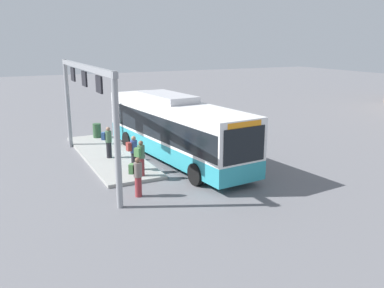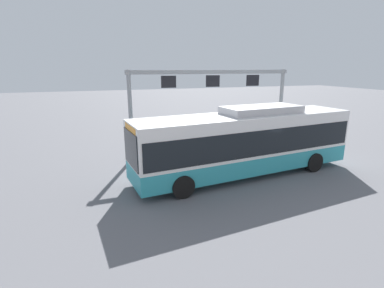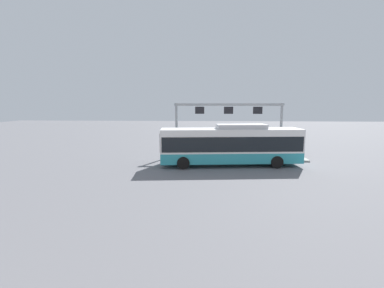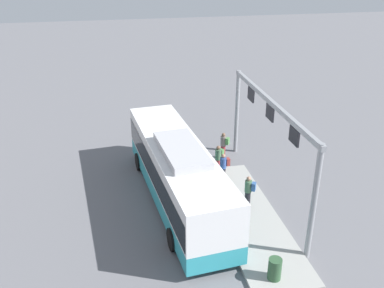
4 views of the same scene
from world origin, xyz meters
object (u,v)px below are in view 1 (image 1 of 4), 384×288
(person_boarding, at_px, (137,176))
(person_waiting_far, at_px, (108,141))
(bus_main, at_px, (175,127))
(person_waiting_mid, at_px, (133,152))
(person_waiting_near, at_px, (141,157))
(trash_bin, at_px, (97,131))

(person_boarding, bearing_deg, person_waiting_far, 121.14)
(person_boarding, bearing_deg, bus_main, 84.25)
(person_boarding, xyz_separation_m, person_waiting_mid, (-3.04, 0.84, 0.16))
(person_waiting_near, bearing_deg, person_boarding, -146.54)
(person_waiting_far, bearing_deg, bus_main, 6.42)
(person_boarding, relative_size, person_waiting_far, 1.00)
(person_waiting_mid, bearing_deg, person_waiting_far, 94.92)
(person_waiting_far, xyz_separation_m, trash_bin, (-4.94, 0.57, -0.44))
(person_waiting_near, bearing_deg, person_waiting_far, 65.12)
(person_waiting_near, distance_m, trash_bin, 8.60)
(person_waiting_far, bearing_deg, person_waiting_mid, -48.48)
(bus_main, bearing_deg, person_waiting_mid, -72.10)
(person_waiting_near, bearing_deg, bus_main, 6.35)
(person_boarding, xyz_separation_m, person_waiting_near, (-1.99, 0.85, 0.16))
(person_waiting_mid, xyz_separation_m, person_waiting_far, (-2.60, -0.54, 0.00))
(bus_main, relative_size, person_boarding, 7.02)
(person_waiting_mid, relative_size, trash_bin, 1.86)
(bus_main, height_order, person_waiting_far, bus_main)
(bus_main, bearing_deg, person_waiting_near, -56.18)
(bus_main, distance_m, person_boarding, 5.61)
(person_boarding, relative_size, person_waiting_mid, 1.00)
(trash_bin, bearing_deg, bus_main, 22.85)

